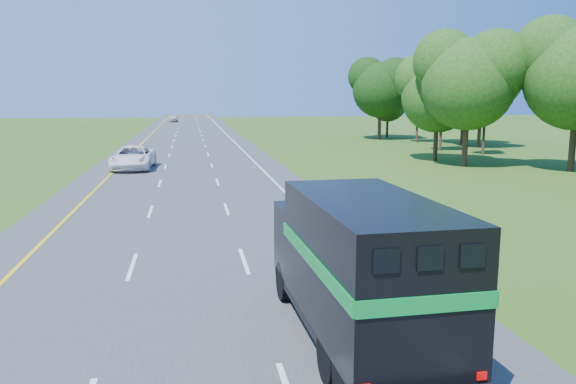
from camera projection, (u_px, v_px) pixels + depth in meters
The scene contains 7 objects.
road at pixel (189, 152), 56.46m from camera, with size 15.00×260.00×0.04m, color #38383A.
lane_markings at pixel (189, 152), 56.46m from camera, with size 11.15×260.00×0.01m.
tree_wall_right at pixel (552, 90), 40.46m from camera, with size 16.00×100.00×12.00m, color #113E12, non-canonical shape.
horse_truck at pixel (358, 266), 12.19m from camera, with size 2.62×7.78×3.42m.
white_suv at pixel (133, 158), 42.82m from camera, with size 2.91×6.31×1.75m, color white.
far_car at pixel (173, 118), 123.43m from camera, with size 1.88×4.67×1.59m, color silver.
delineator at pixel (412, 221), 22.66m from camera, with size 0.09×0.05×1.04m.
Camera 1 is at (0.15, -7.22, 5.50)m, focal length 35.00 mm.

